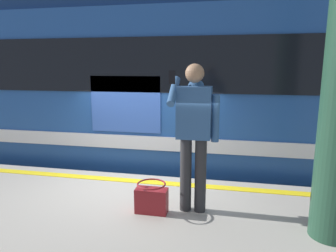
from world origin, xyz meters
The scene contains 7 objects.
ground_plane centered at (0.00, 0.00, 0.00)m, with size 23.40×23.40×0.00m, color #4C4742.
safety_line centered at (0.00, 0.30, 1.15)m, with size 11.85×0.16×0.01m, color yellow.
track_rail_near centered at (0.00, -1.08, 0.08)m, with size 15.72×0.08×0.16m, color slate.
track_rail_far centered at (0.00, -2.52, 0.08)m, with size 15.72×0.08×0.16m, color slate.
train_carriage centered at (-1.84, -1.80, 2.52)m, with size 12.76×2.98×3.96m.
passenger centered at (-0.96, 1.09, 2.21)m, with size 0.57×0.55×1.80m.
handbag centered at (-0.47, 1.26, 1.32)m, with size 0.39×0.35×0.38m.
Camera 1 is at (-1.37, 4.64, 2.91)m, focal length 32.82 mm.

